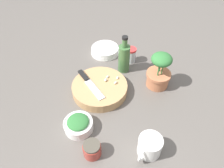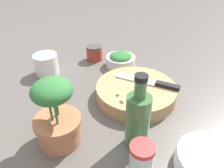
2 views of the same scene
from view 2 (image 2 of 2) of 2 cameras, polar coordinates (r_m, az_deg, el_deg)
ground_plane at (r=0.75m, az=-1.43°, el=-5.00°), size 5.00×5.00×0.00m
cutting_board at (r=0.77m, az=6.18°, el=-1.92°), size 0.28×0.28×0.05m
chef_knife at (r=0.78m, az=10.11°, el=0.46°), size 0.18×0.19×0.01m
garlic_cloves at (r=0.70m, az=4.28°, el=-2.72°), size 0.06×0.07×0.01m
herb_bowl at (r=0.96m, az=2.24°, el=6.33°), size 0.13×0.13×0.06m
spice_jar at (r=0.54m, az=8.15°, el=-18.80°), size 0.06×0.06×0.09m
coffee_mug at (r=0.94m, az=-16.71°, el=5.01°), size 0.12×0.10×0.09m
plate_stack at (r=0.61m, az=24.36°, el=-17.99°), size 0.17×0.17×0.04m
honey_jar at (r=1.02m, az=-4.64°, el=8.05°), size 0.07×0.07×0.07m
oil_bottle at (r=0.57m, az=6.73°, el=-9.21°), size 0.06×0.06×0.22m
potted_herb at (r=0.59m, az=-14.25°, el=-8.49°), size 0.12×0.12×0.20m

